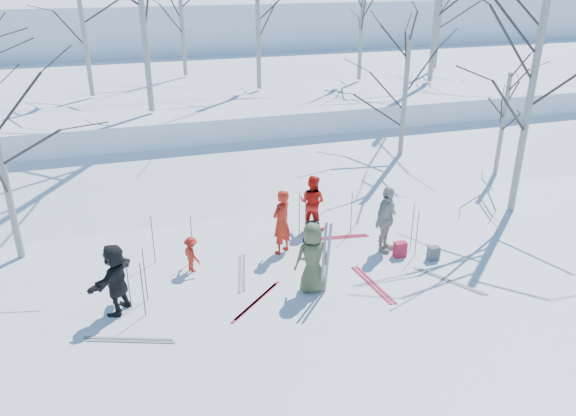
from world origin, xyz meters
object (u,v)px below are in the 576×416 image
object	(u,v)px
skier_red_seated	(192,254)
backpack_red	(400,249)
skier_cream_east	(386,219)
skier_red_north	(282,222)
backpack_dark	(313,228)
backpack_grey	(433,253)
dog	(312,248)
skier_grey_west	(116,279)
skier_olive_center	(312,258)
skier_redor_behind	(312,203)

from	to	relation	value
skier_red_seated	backpack_red	size ratio (longest dim) A/B	2.28
backpack_red	skier_cream_east	bearing A→B (deg)	119.34
skier_red_north	backpack_dark	bearing A→B (deg)	178.23
skier_red_north	backpack_grey	distance (m)	4.13
skier_red_north	skier_cream_east	world-z (taller)	skier_cream_east
skier_cream_east	dog	distance (m)	2.14
skier_red_north	skier_grey_west	world-z (taller)	skier_red_north
skier_olive_center	skier_grey_west	bearing A→B (deg)	-8.42
skier_redor_behind	skier_grey_west	bearing A→B (deg)	69.75
skier_cream_east	backpack_grey	xyz separation A→B (m)	(1.02, -0.88, -0.74)
dog	backpack_red	xyz separation A→B (m)	(2.26, -0.71, -0.03)
backpack_dark	skier_cream_east	bearing A→B (deg)	-44.12
skier_redor_behind	backpack_red	distance (m)	2.96
skier_grey_west	backpack_grey	world-z (taller)	skier_grey_west
skier_olive_center	skier_red_seated	bearing A→B (deg)	-36.68
skier_grey_west	dog	bearing A→B (deg)	136.15
skier_red_seated	dog	distance (m)	3.21
skier_olive_center	skier_redor_behind	distance (m)	3.44
skier_red_north	skier_grey_west	bearing A→B (deg)	-14.49
skier_red_seated	dog	xyz separation A→B (m)	(3.19, -0.18, -0.24)
skier_redor_behind	backpack_grey	size ratio (longest dim) A/B	4.39
skier_olive_center	skier_cream_east	xyz separation A→B (m)	(2.58, 1.34, 0.05)
skier_red_seated	skier_red_north	bearing A→B (deg)	-107.67
skier_red_seated	backpack_grey	bearing A→B (deg)	-126.56
skier_red_north	skier_redor_behind	distance (m)	1.74
skier_olive_center	skier_redor_behind	bearing A→B (deg)	-112.11
skier_red_seated	backpack_dark	bearing A→B (deg)	-98.33
skier_redor_behind	skier_cream_east	bearing A→B (deg)	170.20
skier_redor_behind	skier_grey_west	world-z (taller)	skier_grey_west
dog	backpack_grey	world-z (taller)	dog
skier_red_seated	skier_grey_west	size ratio (longest dim) A/B	0.57
skier_redor_behind	skier_red_seated	size ratio (longest dim) A/B	1.75
backpack_grey	skier_red_north	bearing A→B (deg)	156.58
skier_redor_behind	dog	xyz separation A→B (m)	(-0.58, -1.65, -0.59)
skier_olive_center	skier_red_north	xyz separation A→B (m)	(-0.14, 2.08, 0.03)
skier_red_north	backpack_red	xyz separation A→B (m)	(2.97, -1.19, -0.70)
skier_red_north	skier_red_seated	xyz separation A→B (m)	(-2.49, -0.30, -0.43)
skier_cream_east	skier_olive_center	bearing A→B (deg)	169.54
backpack_grey	backpack_dark	xyz separation A→B (m)	(-2.57, 2.38, 0.01)
skier_grey_west	backpack_red	world-z (taller)	skier_grey_west
skier_olive_center	skier_red_seated	size ratio (longest dim) A/B	1.84
skier_cream_east	backpack_dark	xyz separation A→B (m)	(-1.55, 1.51, -0.73)
skier_red_seated	backpack_dark	xyz separation A→B (m)	(3.65, 1.07, -0.28)
dog	backpack_red	bearing A→B (deg)	109.83
skier_olive_center	skier_grey_west	world-z (taller)	skier_olive_center
skier_cream_east	backpack_grey	size ratio (longest dim) A/B	4.92
skier_redor_behind	dog	size ratio (longest dim) A/B	2.93
skier_redor_behind	dog	world-z (taller)	skier_redor_behind
dog	backpack_dark	world-z (taller)	dog
backpack_red	skier_red_north	bearing A→B (deg)	158.18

